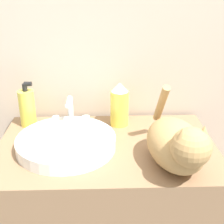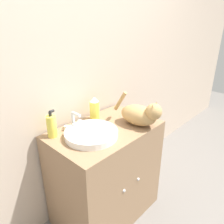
% 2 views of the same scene
% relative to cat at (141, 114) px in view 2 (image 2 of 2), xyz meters
% --- Properties ---
extents(wall_back, '(6.00, 0.05, 2.50)m').
position_rel_cat_xyz_m(wall_back, '(-0.22, 0.45, 0.36)').
color(wall_back, '#C6B29E').
rests_on(wall_back, ground_plane).
extents(vanity_cabinet, '(0.81, 0.53, 0.80)m').
position_rel_cat_xyz_m(vanity_cabinet, '(-0.22, 0.15, -0.49)').
color(vanity_cabinet, '#8C6B4C').
rests_on(vanity_cabinet, ground_plane).
extents(sink_basin, '(0.36, 0.36, 0.04)m').
position_rel_cat_xyz_m(sink_basin, '(-0.37, 0.13, -0.06)').
color(sink_basin, white).
rests_on(sink_basin, vanity_cabinet).
extents(faucet, '(0.16, 0.10, 0.13)m').
position_rel_cat_xyz_m(faucet, '(-0.37, 0.32, -0.03)').
color(faucet, silver).
rests_on(faucet, vanity_cabinet).
extents(cat, '(0.21, 0.40, 0.23)m').
position_rel_cat_xyz_m(cat, '(0.00, 0.00, 0.00)').
color(cat, tan).
rests_on(cat, vanity_cabinet).
extents(soap_bottle, '(0.06, 0.06, 0.19)m').
position_rel_cat_xyz_m(soap_bottle, '(-0.54, 0.33, -0.01)').
color(soap_bottle, '#EADB4C').
rests_on(soap_bottle, vanity_cabinet).
extents(spray_bottle, '(0.07, 0.07, 0.18)m').
position_rel_cat_xyz_m(spray_bottle, '(-0.17, 0.32, 0.00)').
color(spray_bottle, '#EADB4C').
rests_on(spray_bottle, vanity_cabinet).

